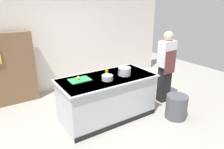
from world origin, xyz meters
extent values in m
plane|color=#9E9991|center=(0.00, 0.00, 0.00)|extent=(10.00, 10.00, 0.00)
cube|color=silver|center=(0.00, 2.10, 1.50)|extent=(6.40, 0.12, 3.00)
cube|color=#B7BABF|center=(0.00, 0.00, 0.45)|extent=(1.90, 0.90, 0.90)
cube|color=#B7BABF|center=(0.00, 0.00, 0.89)|extent=(1.98, 0.98, 0.03)
cube|color=black|center=(0.00, -0.46, 0.05)|extent=(1.90, 0.01, 0.10)
cube|color=green|center=(-0.53, 0.14, 0.91)|extent=(0.40, 0.28, 0.02)
sphere|color=tan|center=(-0.56, 0.14, 0.96)|extent=(0.07, 0.07, 0.07)
cylinder|color=#B7BABF|center=(0.37, -0.08, 0.98)|extent=(0.26, 0.26, 0.16)
cube|color=black|center=(0.23, -0.08, 1.04)|extent=(0.04, 0.02, 0.01)
cube|color=black|center=(0.52, -0.08, 1.04)|extent=(0.04, 0.02, 0.01)
cylinder|color=#B7BABF|center=(-0.07, -0.13, 0.95)|extent=(0.22, 0.22, 0.10)
cylinder|color=yellow|center=(0.13, 0.22, 0.95)|extent=(0.07, 0.07, 0.10)
cylinder|color=#4C4C51|center=(1.20, -0.83, 0.25)|extent=(0.44, 0.44, 0.51)
cube|color=black|center=(1.57, -0.11, 0.45)|extent=(0.28, 0.20, 0.90)
cube|color=silver|center=(1.57, -0.11, 1.20)|extent=(0.38, 0.24, 0.60)
sphere|color=#D3AA8C|center=(1.57, -0.11, 1.61)|extent=(0.22, 0.22, 0.22)
cube|color=brown|center=(1.57, -0.23, 1.02)|extent=(0.34, 0.02, 0.54)
cube|color=brown|center=(-1.55, 1.80, 0.85)|extent=(1.10, 0.28, 1.70)
camera|label=1|loc=(-1.97, -3.23, 2.32)|focal=32.21mm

